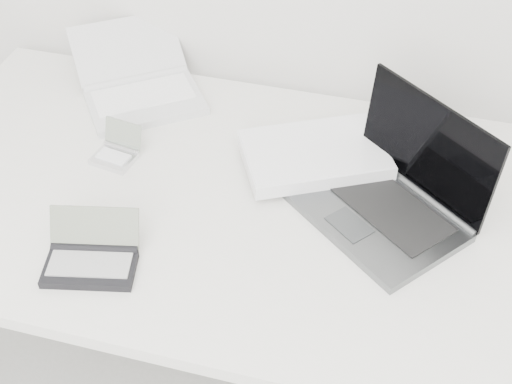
% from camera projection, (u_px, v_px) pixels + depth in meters
% --- Properties ---
extents(desk, '(1.60, 0.80, 0.73)m').
position_uv_depth(desk, '(275.00, 220.00, 1.46)').
color(desk, white).
rests_on(desk, ground).
extents(laptop_large, '(0.53, 0.47, 0.22)m').
position_uv_depth(laptop_large, '(352.00, 174.00, 1.44)').
color(laptop_large, '#5C5F61').
rests_on(laptop_large, desk).
extents(netbook_open_white, '(0.40, 0.41, 0.11)m').
position_uv_depth(netbook_open_white, '(140.00, 86.00, 1.69)').
color(netbook_open_white, silver).
rests_on(netbook_open_white, desk).
extents(pda_silver, '(0.10, 0.10, 0.07)m').
position_uv_depth(pda_silver, '(117.00, 152.00, 1.53)').
color(pda_silver, silver).
rests_on(pda_silver, desk).
extents(palmtop_charcoal, '(0.19, 0.17, 0.08)m').
position_uv_depth(palmtop_charcoal, '(91.00, 258.00, 1.30)').
color(palmtop_charcoal, black).
rests_on(palmtop_charcoal, desk).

